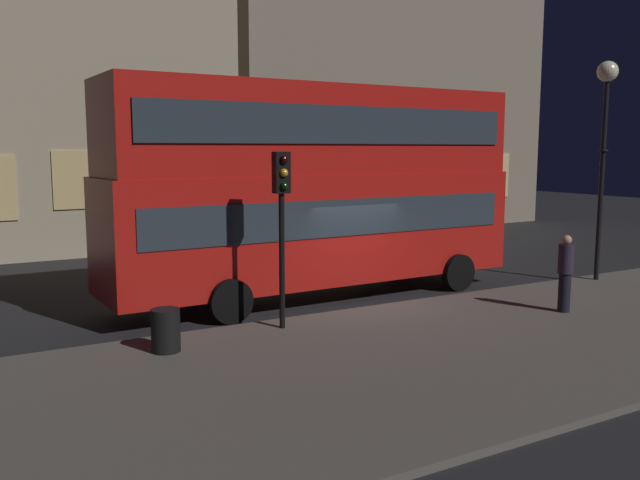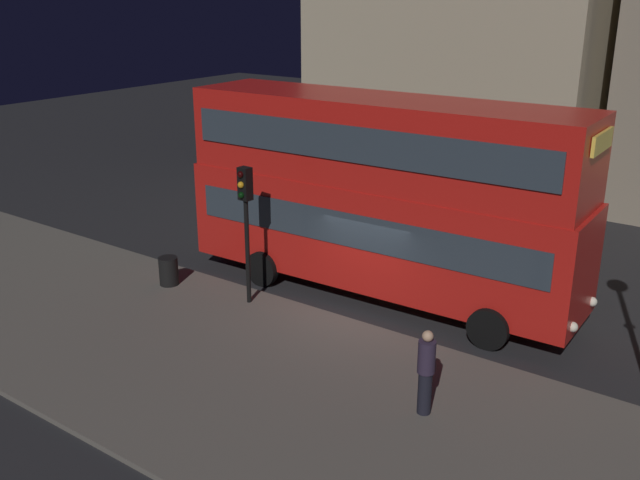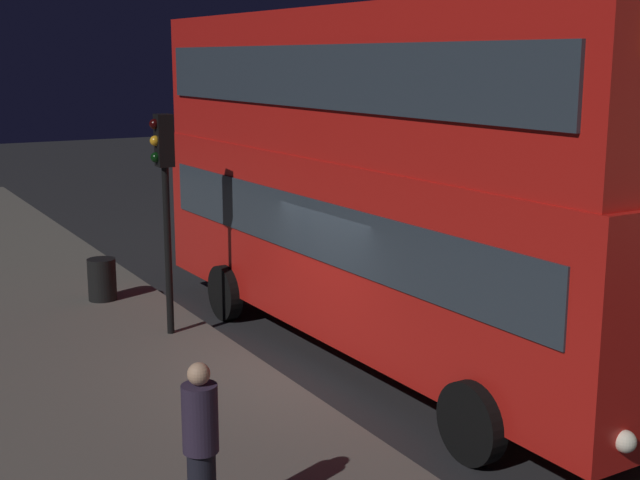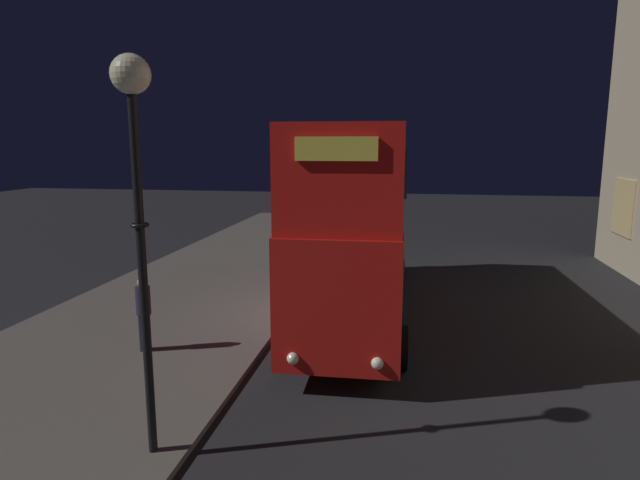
% 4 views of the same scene
% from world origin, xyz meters
% --- Properties ---
extents(ground_plane, '(80.00, 80.00, 0.00)m').
position_xyz_m(ground_plane, '(0.00, 0.00, 0.00)').
color(ground_plane, '#232326').
extents(sidewalk_slab, '(44.00, 7.19, 0.12)m').
position_xyz_m(sidewalk_slab, '(0.00, -4.19, 0.06)').
color(sidewalk_slab, '#5B564F').
rests_on(sidewalk_slab, ground).
extents(building_plain_facade, '(16.80, 9.21, 17.22)m').
position_xyz_m(building_plain_facade, '(10.90, 16.37, 8.61)').
color(building_plain_facade, gray).
rests_on(building_plain_facade, ground).
extents(double_decker_bus, '(11.22, 3.09, 5.43)m').
position_xyz_m(double_decker_bus, '(-0.38, 1.35, 3.03)').
color(double_decker_bus, red).
rests_on(double_decker_bus, ground).
extents(traffic_light_near_kerb, '(0.34, 0.37, 3.70)m').
position_xyz_m(traffic_light_near_kerb, '(-2.75, -1.36, 2.79)').
color(traffic_light_near_kerb, black).
rests_on(traffic_light_near_kerb, sidewalk_slab).
extents(street_lamp, '(0.58, 0.58, 6.18)m').
position_xyz_m(street_lamp, '(7.53, -1.14, 4.87)').
color(street_lamp, black).
rests_on(street_lamp, sidewalk_slab).
extents(pedestrian, '(0.35, 0.35, 1.80)m').
position_xyz_m(pedestrian, '(3.55, -3.34, 1.05)').
color(pedestrian, black).
rests_on(pedestrian, sidewalk_slab).
extents(litter_bin, '(0.54, 0.54, 0.81)m').
position_xyz_m(litter_bin, '(-5.39, -1.75, 0.52)').
color(litter_bin, black).
rests_on(litter_bin, sidewalk_slab).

